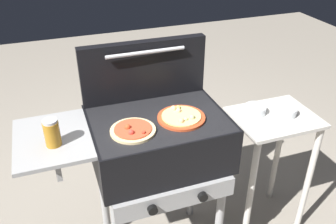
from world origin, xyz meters
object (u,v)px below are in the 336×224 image
object	(u,v)px
sauce_jar	(52,133)
topping_bowl_far	(255,110)
pizza_pepperoni	(133,130)
prep_table	(269,150)
topping_bowl_near	(286,112)
pizza_cheese	(181,117)
grill	(156,144)

from	to	relation	value
sauce_jar	topping_bowl_far	bearing A→B (deg)	6.65
pizza_pepperoni	prep_table	size ratio (longest dim) A/B	0.26
prep_table	topping_bowl_near	size ratio (longest dim) A/B	6.87
pizza_pepperoni	pizza_cheese	size ratio (longest dim) A/B	0.90
grill	sauce_jar	distance (m)	0.51
topping_bowl_near	topping_bowl_far	distance (m)	0.16
pizza_pepperoni	sauce_jar	bearing A→B (deg)	176.96
pizza_cheese	topping_bowl_near	distance (m)	0.63
sauce_jar	topping_bowl_far	world-z (taller)	sauce_jar
topping_bowl_far	topping_bowl_near	bearing A→B (deg)	-26.37
topping_bowl_near	topping_bowl_far	world-z (taller)	same
pizza_cheese	sauce_jar	distance (m)	0.58
sauce_jar	topping_bowl_near	bearing A→B (deg)	2.41
pizza_cheese	topping_bowl_far	world-z (taller)	pizza_cheese
sauce_jar	prep_table	world-z (taller)	sauce_jar
sauce_jar	prep_table	bearing A→B (deg)	3.01
grill	topping_bowl_far	xyz separation A→B (m)	(0.59, 0.07, 0.04)
sauce_jar	topping_bowl_near	size ratio (longest dim) A/B	1.07
prep_table	topping_bowl_far	size ratio (longest dim) A/B	6.76
pizza_pepperoni	topping_bowl_near	distance (m)	0.87
grill	topping_bowl_far	size ratio (longest dim) A/B	8.39
pizza_pepperoni	topping_bowl_far	size ratio (longest dim) A/B	1.76
topping_bowl_near	grill	bearing A→B (deg)	179.61
pizza_cheese	pizza_pepperoni	bearing A→B (deg)	-172.52
pizza_pepperoni	topping_bowl_far	distance (m)	0.74
grill	pizza_cheese	bearing A→B (deg)	-20.15
pizza_cheese	prep_table	size ratio (longest dim) A/B	0.29
pizza_pepperoni	topping_bowl_far	xyz separation A→B (m)	(0.72, 0.14, -0.11)
grill	prep_table	xyz separation A→B (m)	(0.67, 0.00, -0.21)
pizza_pepperoni	prep_table	xyz separation A→B (m)	(0.80, 0.08, -0.36)
grill	topping_bowl_far	world-z (taller)	grill
pizza_cheese	sauce_jar	world-z (taller)	sauce_jar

